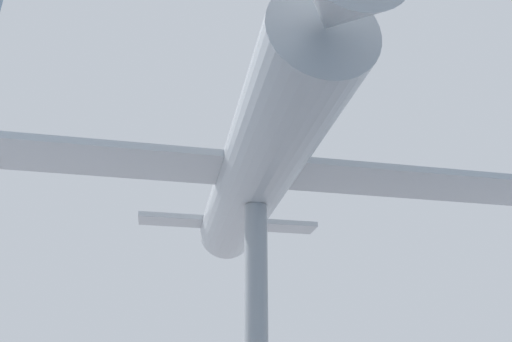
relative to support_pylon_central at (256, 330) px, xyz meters
name	(u,v)px	position (x,y,z in m)	size (l,w,h in m)	color
support_pylon_central	(256,330)	(0.00, 0.00, 0.00)	(0.58, 0.58, 6.16)	#999EA3
suspended_airplane	(258,166)	(0.03, 0.30, 4.08)	(19.97, 13.44, 3.43)	#B2B7BC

